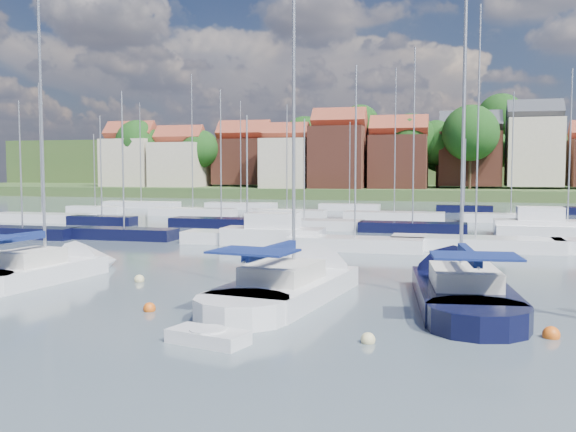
# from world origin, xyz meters

# --- Properties ---
(ground) EXTENTS (260.00, 260.00, 0.00)m
(ground) POSITION_xyz_m (0.00, 40.00, 0.00)
(ground) COLOR #3F4E56
(ground) RESTS_ON ground
(sailboat_left) EXTENTS (4.21, 10.94, 14.53)m
(sailboat_left) POSITION_xyz_m (-11.91, 4.57, 0.36)
(sailboat_left) COLOR silver
(sailboat_left) RESTS_ON ground
(sailboat_centre) EXTENTS (5.28, 13.38, 17.62)m
(sailboat_centre) POSITION_xyz_m (0.67, 4.17, 0.35)
(sailboat_centre) COLOR silver
(sailboat_centre) RESTS_ON ground
(sailboat_navy) EXTENTS (4.95, 13.31, 17.93)m
(sailboat_navy) POSITION_xyz_m (7.07, 4.92, 0.35)
(sailboat_navy) COLOR black
(sailboat_navy) RESTS_ON ground
(tender) EXTENTS (2.69, 1.75, 0.54)m
(tender) POSITION_xyz_m (-0.25, -4.66, 0.21)
(tender) COLOR silver
(tender) RESTS_ON ground
(buoy_c) EXTENTS (0.46, 0.46, 0.46)m
(buoy_c) POSITION_xyz_m (-4.04, -1.07, 0.00)
(buoy_c) COLOR #D85914
(buoy_c) RESTS_ON ground
(buoy_d) EXTENTS (0.45, 0.45, 0.45)m
(buoy_d) POSITION_xyz_m (4.46, -3.34, 0.00)
(buoy_d) COLOR beige
(buoy_d) RESTS_ON ground
(buoy_e) EXTENTS (0.46, 0.46, 0.46)m
(buoy_e) POSITION_xyz_m (1.29, 6.80, 0.00)
(buoy_e) COLOR #D85914
(buoy_e) RESTS_ON ground
(buoy_f) EXTENTS (0.55, 0.55, 0.55)m
(buoy_f) POSITION_xyz_m (9.97, -1.29, 0.00)
(buoy_f) COLOR #D85914
(buoy_f) RESTS_ON ground
(buoy_h) EXTENTS (0.48, 0.48, 0.48)m
(buoy_h) POSITION_xyz_m (-7.38, 4.47, 0.00)
(buoy_h) COLOR beige
(buoy_h) RESTS_ON ground
(marina_field) EXTENTS (79.62, 41.41, 15.93)m
(marina_field) POSITION_xyz_m (1.91, 35.15, 0.43)
(marina_field) COLOR silver
(marina_field) RESTS_ON ground
(far_shore_town) EXTENTS (212.46, 90.00, 22.27)m
(far_shore_town) POSITION_xyz_m (2.23, 132.67, 4.61)
(far_shore_town) COLOR #46542A
(far_shore_town) RESTS_ON ground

